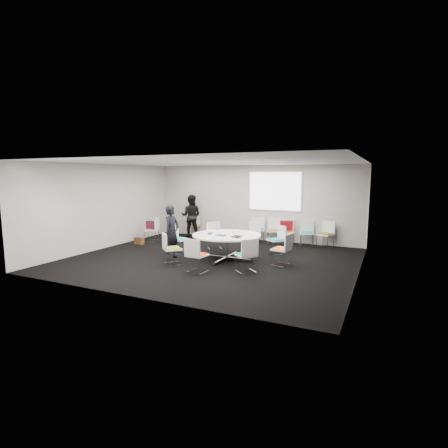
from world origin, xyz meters
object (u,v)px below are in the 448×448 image
at_px(chair_back_c, 287,236).
at_px(chair_back_a, 258,234).
at_px(chair_ring_a, 282,255).
at_px(chair_ring_g, 197,262).
at_px(chair_ring_h, 246,262).
at_px(chair_person_back, 193,229).
at_px(laptop, 212,233).
at_px(chair_ring_c, 252,240).
at_px(conference_table, 227,242).
at_px(chair_ring_b, 276,245).
at_px(person_main, 172,232).
at_px(maroon_bag, 151,225).
at_px(chair_ring_d, 215,241).
at_px(person_back, 191,216).
at_px(brown_bag, 139,241).
at_px(chair_spare_left, 152,234).
at_px(chair_back_b, 274,235).
at_px(chair_back_d, 307,238).
at_px(chair_ring_f, 172,255).
at_px(chair_back_e, 325,239).
at_px(cup, 233,232).

bearing_deg(chair_back_c, chair_back_a, -18.26).
bearing_deg(chair_ring_a, chair_ring_g, 142.39).
relative_size(chair_ring_h, chair_person_back, 1.00).
relative_size(chair_back_a, laptop, 2.61).
distance_m(chair_ring_h, laptop, 1.82).
bearing_deg(chair_ring_c, conference_table, 99.23).
bearing_deg(chair_ring_b, chair_back_a, -12.38).
bearing_deg(person_main, maroon_bag, 52.31).
bearing_deg(conference_table, chair_ring_d, 130.04).
height_order(person_back, brown_bag, person_back).
height_order(chair_spare_left, person_back, person_back).
bearing_deg(chair_ring_g, chair_back_b, 87.65).
xyz_separation_m(chair_ring_c, person_back, (-2.95, 1.06, 0.56)).
xyz_separation_m(chair_ring_c, chair_back_d, (1.57, 1.25, 0.00)).
xyz_separation_m(chair_ring_f, chair_back_b, (1.59, 4.18, 0.00)).
relative_size(chair_back_c, chair_person_back, 1.00).
distance_m(chair_back_e, cup, 3.58).
bearing_deg(cup, chair_back_c, 72.55).
xyz_separation_m(chair_ring_b, maroon_bag, (-4.76, 0.04, 0.34)).
xyz_separation_m(chair_ring_d, brown_bag, (-2.78, -0.46, -0.16)).
height_order(chair_ring_h, chair_back_e, same).
relative_size(chair_ring_c, person_back, 0.53).
xyz_separation_m(chair_back_b, person_back, (-3.33, -0.20, 0.56)).
relative_size(chair_ring_b, chair_ring_h, 1.00).
height_order(chair_ring_b, brown_bag, chair_ring_b).
height_order(chair_ring_g, chair_person_back, same).
height_order(chair_back_e, cup, chair_back_e).
relative_size(chair_spare_left, laptop, 2.61).
height_order(chair_ring_f, cup, chair_ring_f).
bearing_deg(chair_ring_d, chair_back_c, -176.29).
bearing_deg(chair_ring_a, chair_ring_c, 51.44).
distance_m(chair_back_c, laptop, 3.42).
height_order(chair_back_c, chair_back_d, same).
height_order(chair_back_a, chair_spare_left, same).
xyz_separation_m(chair_ring_g, person_back, (-2.73, 4.36, 0.56)).
distance_m(chair_ring_g, chair_back_b, 4.61).
height_order(chair_ring_b, maroon_bag, chair_ring_b).
bearing_deg(chair_spare_left, brown_bag, 150.39).
relative_size(chair_ring_a, chair_ring_h, 1.00).
bearing_deg(brown_bag, chair_back_a, 31.53).
height_order(chair_ring_d, chair_person_back, same).
bearing_deg(person_main, chair_ring_a, -75.59).
relative_size(chair_ring_f, chair_person_back, 1.00).
bearing_deg(chair_back_a, chair_ring_a, 102.40).
bearing_deg(chair_back_d, chair_ring_b, 56.08).
bearing_deg(cup, chair_back_d, 60.66).
bearing_deg(chair_ring_c, chair_ring_f, 81.22).
bearing_deg(chair_ring_a, chair_ring_f, 123.76).
height_order(chair_back_d, cup, chair_back_d).
xyz_separation_m(chair_ring_b, person_main, (-2.60, -1.86, 0.51)).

